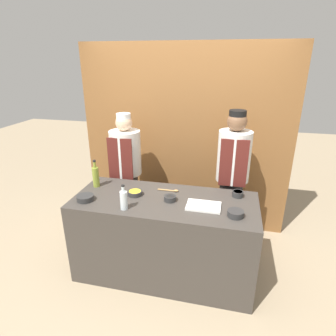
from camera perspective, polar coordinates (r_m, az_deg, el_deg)
ground_plane at (r=3.33m, az=-0.64°, el=-20.03°), size 14.00×14.00×0.00m
cabinet_wall at (r=3.75m, az=3.42°, el=5.83°), size 2.72×0.18×2.40m
counter at (r=3.06m, az=-0.68°, el=-13.78°), size 1.84×0.77×0.89m
sauce_bowl_white at (r=2.96m, az=13.98°, el=-5.07°), size 0.11×0.11×0.06m
sauce_bowl_yellow at (r=2.92m, az=-6.73°, el=-5.01°), size 0.15×0.15×0.04m
sauce_bowl_red at (r=2.60m, az=13.57°, el=-8.93°), size 0.15×0.15×0.06m
sauce_bowl_brown at (r=2.91m, az=-16.47°, el=-5.79°), size 0.17×0.17×0.05m
sauce_bowl_orange at (r=2.79m, az=0.41°, el=-6.11°), size 0.12×0.12×0.05m
cutting_board at (r=2.71m, az=7.24°, el=-7.68°), size 0.32×0.22×0.02m
bottle_clear at (r=2.65m, az=-8.99°, el=-6.36°), size 0.07×0.07×0.25m
bottle_oil at (r=3.16m, az=-14.47°, el=-1.63°), size 0.07×0.07×0.31m
wooden_spoon at (r=2.99m, az=0.51°, el=-4.55°), size 0.23×0.04×0.02m
chef_left at (r=3.57m, az=-8.40°, el=-0.94°), size 0.38×0.38×1.61m
chef_right at (r=3.32m, az=12.87°, el=-1.97°), size 0.37×0.37×1.70m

